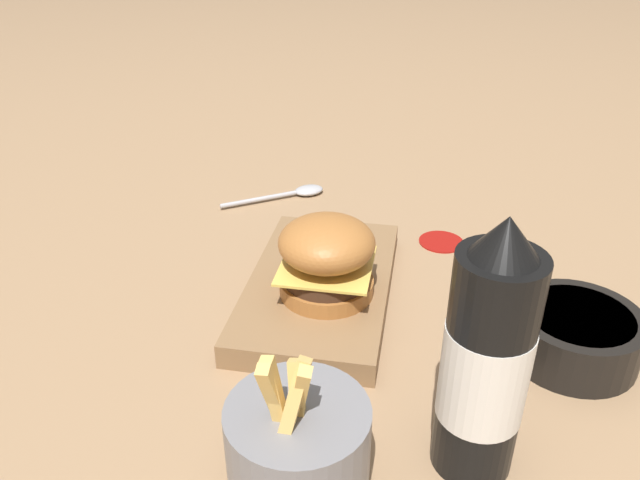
# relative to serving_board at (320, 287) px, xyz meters

# --- Properties ---
(ground_plane) EXTENTS (6.00, 6.00, 0.00)m
(ground_plane) POSITION_rel_serving_board_xyz_m (0.01, -0.06, -0.01)
(ground_plane) COLOR #9E7A56
(serving_board) EXTENTS (0.29, 0.16, 0.03)m
(serving_board) POSITION_rel_serving_board_xyz_m (0.00, 0.00, 0.00)
(serving_board) COLOR olive
(serving_board) RESTS_ON ground_plane
(burger) EXTENTS (0.11, 0.11, 0.09)m
(burger) POSITION_rel_serving_board_xyz_m (0.03, 0.01, 0.06)
(burger) COLOR #AD6B33
(burger) RESTS_ON serving_board
(ketchup_bottle) EXTENTS (0.07, 0.07, 0.23)m
(ketchup_bottle) POSITION_rel_serving_board_xyz_m (0.22, 0.17, 0.09)
(ketchup_bottle) COLOR black
(ketchup_bottle) RESTS_ON ground_plane
(fries_basket) EXTENTS (0.11, 0.11, 0.14)m
(fries_basket) POSITION_rel_serving_board_xyz_m (0.27, 0.03, 0.03)
(fries_basket) COLOR slate
(fries_basket) RESTS_ON ground_plane
(side_bowl) EXTENTS (0.13, 0.13, 0.05)m
(side_bowl) POSITION_rel_serving_board_xyz_m (0.06, 0.28, 0.01)
(side_bowl) COLOR black
(side_bowl) RESTS_ON ground_plane
(spoon) EXTENTS (0.11, 0.15, 0.01)m
(spoon) POSITION_rel_serving_board_xyz_m (-0.27, -0.09, -0.01)
(spoon) COLOR #B2B2B7
(spoon) RESTS_ON ground_plane
(ketchup_puddle) EXTENTS (0.06, 0.06, 0.00)m
(ketchup_puddle) POSITION_rel_serving_board_xyz_m (-0.16, 0.14, -0.01)
(ketchup_puddle) COLOR #9E140F
(ketchup_puddle) RESTS_ON ground_plane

